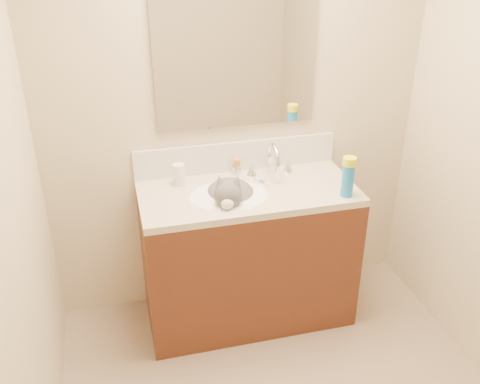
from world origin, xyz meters
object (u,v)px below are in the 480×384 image
basin (228,206)px  pill_bottle (179,175)px  vanity_cabinet (248,257)px  faucet (272,162)px  amber_bottle (237,166)px  spray_can (348,181)px  silver_jar (236,170)px  cat (230,198)px

basin → pill_bottle: bearing=141.5°
vanity_cabinet → pill_bottle: pill_bottle is taller
basin → faucet: 0.38m
amber_bottle → spray_can: size_ratio=0.51×
vanity_cabinet → silver_jar: silver_jar is taller
vanity_cabinet → cat: bearing=-172.4°
pill_bottle → silver_jar: bearing=8.4°
vanity_cabinet → basin: size_ratio=2.67×
amber_bottle → vanity_cabinet: bearing=-86.9°
pill_bottle → spray_can: spray_can is taller
cat → faucet: bearing=45.6°
faucet → spray_can: bearing=-46.4°
basin → pill_bottle: pill_bottle is taller
faucet → silver_jar: 0.22m
vanity_cabinet → basin: bearing=-166.0°
silver_jar → amber_bottle: size_ratio=0.60×
cat → spray_can: size_ratio=2.39×
basin → silver_jar: size_ratio=8.09×
faucet → spray_can: faucet is taller
vanity_cabinet → amber_bottle: (-0.01, 0.22, 0.50)m
cat → pill_bottle: cat is taller
silver_jar → amber_bottle: 0.02m
basin → amber_bottle: size_ratio=4.86×
vanity_cabinet → amber_bottle: 0.54m
amber_bottle → spray_can: (0.51, -0.41, 0.04)m
silver_jar → spray_can: (0.51, -0.40, 0.06)m
silver_jar → vanity_cabinet: bearing=-85.9°
vanity_cabinet → pill_bottle: (-0.36, 0.16, 0.51)m
faucet → amber_bottle: bearing=157.4°
silver_jar → spray_can: spray_can is taller
silver_jar → faucet: bearing=-20.5°
faucet → pill_bottle: bearing=177.7°
basin → cat: cat is taller
pill_bottle → silver_jar: (0.34, 0.05, -0.03)m
amber_bottle → pill_bottle: bearing=-170.5°
cat → spray_can: bearing=0.9°
vanity_cabinet → pill_bottle: bearing=156.0°
vanity_cabinet → faucet: 0.58m
faucet → amber_bottle: 0.21m
faucet → amber_bottle: size_ratio=3.02×
faucet → pill_bottle: faucet is taller
basin → spray_can: spray_can is taller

